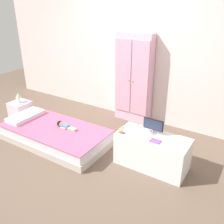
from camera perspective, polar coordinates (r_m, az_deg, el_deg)
The scene contains 12 objects.
ground_plane at distance 4.13m, azimuth -6.14°, elevation -8.76°, with size 10.00×10.00×0.02m, color brown.
back_wall at distance 4.86m, azimuth 4.89°, elevation 13.86°, with size 6.40×0.05×2.70m, color silver.
bed at distance 4.37m, azimuth -12.76°, elevation -5.06°, with size 1.82×0.91×0.27m.
pillow at distance 4.78m, azimuth -19.09°, elevation -0.85°, with size 0.32×0.66×0.07m, color silver.
doll at distance 4.27m, azimuth -11.07°, elevation -2.96°, with size 0.39×0.13×0.10m.
nightstand at distance 5.32m, azimuth -20.05°, elevation 0.24°, with size 0.36×0.36×0.37m, color silver.
table_lamp at distance 5.21m, azimuth -20.56°, elevation 3.45°, with size 0.11×0.11×0.19m.
wardrobe at distance 4.79m, azimuth 4.98°, elevation 7.56°, with size 0.70×0.25×1.70m.
tv_stand at distance 3.67m, azimuth 9.09°, elevation -8.86°, with size 1.02×0.47×0.49m, color white.
tv_monitor at distance 3.56m, azimuth 9.38°, elevation -2.99°, with size 0.29×0.10×0.22m.
rocking_horse_toy at distance 3.56m, azimuth 2.20°, elevation -4.06°, with size 0.10×0.04×0.12m.
book_purple at distance 3.43m, azimuth 9.83°, elevation -6.54°, with size 0.15×0.11×0.01m, color #8E51B2.
Camera 1 is at (2.19, -2.66, 2.26)m, focal length 40.17 mm.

